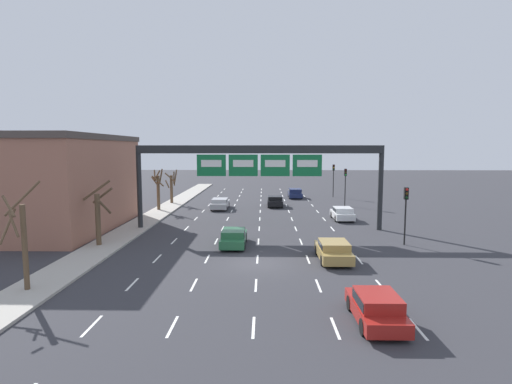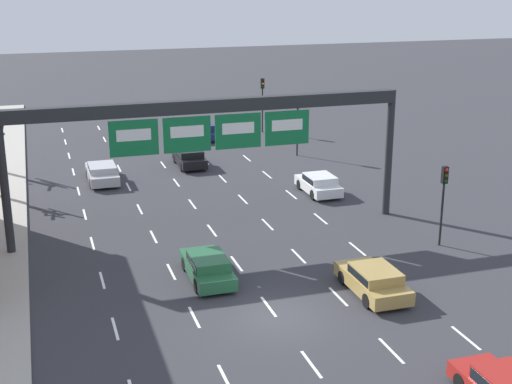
{
  "view_description": "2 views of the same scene",
  "coord_description": "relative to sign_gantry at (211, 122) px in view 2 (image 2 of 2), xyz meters",
  "views": [
    {
      "loc": [
        0.4,
        -24.44,
        7.2
      ],
      "look_at": [
        -0.23,
        7.69,
        3.7
      ],
      "focal_mm": 28.0,
      "sensor_mm": 36.0,
      "label": 1
    },
    {
      "loc": [
        -9.0,
        -25.6,
        13.9
      ],
      "look_at": [
        1.69,
        8.15,
        2.96
      ],
      "focal_mm": 50.0,
      "sensor_mm": 36.0,
      "label": 2
    }
  ],
  "objects": [
    {
      "name": "car_green",
      "position": [
        -1.82,
        -6.11,
        -5.57
      ],
      "size": [
        1.82,
        4.42,
        1.26
      ],
      "color": "#235B38",
      "rests_on": "ground_plane"
    },
    {
      "name": "ground_plane",
      "position": [
        0.0,
        -10.69,
        -6.25
      ],
      "size": [
        220.0,
        220.0,
        0.0
      ],
      "primitive_type": "plane",
      "color": "#333338"
    },
    {
      "name": "car_black",
      "position": [
        1.82,
        14.29,
        -5.54
      ],
      "size": [
        1.88,
        4.21,
        1.33
      ],
      "color": "black",
      "rests_on": "ground_plane"
    },
    {
      "name": "sign_gantry",
      "position": [
        0.0,
        0.0,
        0.0
      ],
      "size": [
        21.83,
        0.7,
        7.48
      ],
      "color": "#232628",
      "rests_on": "ground_plane"
    },
    {
      "name": "car_navy",
      "position": [
        4.99,
        23.03,
        -5.52
      ],
      "size": [
        1.93,
        4.5,
        1.36
      ],
      "color": "#19234C",
      "rests_on": "ground_plane"
    },
    {
      "name": "lane_dashes",
      "position": [
        0.0,
        2.81,
        -6.25
      ],
      "size": [
        13.32,
        67.0,
        0.01
      ],
      "color": "white",
      "rests_on": "ground_plane"
    },
    {
      "name": "car_silver",
      "position": [
        -4.83,
        12.07,
        -5.56
      ],
      "size": [
        1.96,
        4.67,
        1.28
      ],
      "color": "#B7B7BC",
      "rests_on": "ground_plane"
    },
    {
      "name": "traffic_light_far_end",
      "position": [
        10.99,
        -5.54,
        -3.14
      ],
      "size": [
        0.3,
        0.35,
        4.34
      ],
      "color": "black",
      "rests_on": "ground_plane"
    },
    {
      "name": "car_gold",
      "position": [
        4.91,
        -9.89,
        -5.55
      ],
      "size": [
        1.95,
        4.3,
        1.3
      ],
      "color": "#A88947",
      "rests_on": "ground_plane"
    },
    {
      "name": "traffic_light_near_gantry",
      "position": [
        10.74,
        24.08,
        -2.8
      ],
      "size": [
        0.3,
        0.35,
        4.85
      ],
      "color": "black",
      "rests_on": "ground_plane"
    },
    {
      "name": "car_white",
      "position": [
        8.4,
        4.99,
        -5.55
      ],
      "size": [
        1.9,
        4.02,
        1.3
      ],
      "color": "silver",
      "rests_on": "ground_plane"
    },
    {
      "name": "traffic_light_mid_block",
      "position": [
        10.64,
        14.92,
        -2.91
      ],
      "size": [
        0.3,
        0.35,
        4.69
      ],
      "color": "black",
      "rests_on": "ground_plane"
    }
  ]
}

